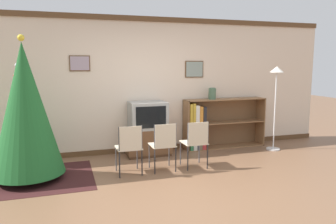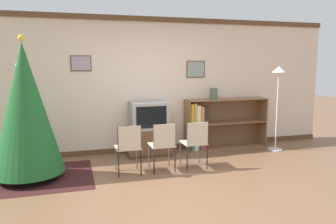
# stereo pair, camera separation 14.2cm
# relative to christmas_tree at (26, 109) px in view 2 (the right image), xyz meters

# --- Properties ---
(ground_plane) EXTENTS (24.00, 24.00, 0.00)m
(ground_plane) POSITION_rel_christmas_tree_xyz_m (1.99, -1.06, -1.10)
(ground_plane) COLOR brown
(wall_back) EXTENTS (8.44, 0.11, 2.70)m
(wall_back) POSITION_rel_christmas_tree_xyz_m (1.99, 1.14, 0.25)
(wall_back) COLOR beige
(wall_back) RESTS_ON ground_plane
(area_rug) EXTENTS (1.91, 1.50, 0.01)m
(area_rug) POSITION_rel_christmas_tree_xyz_m (-0.00, -0.00, -1.10)
(area_rug) COLOR #381919
(area_rug) RESTS_ON ground_plane
(christmas_tree) EXTENTS (1.07, 1.07, 2.20)m
(christmas_tree) POSITION_rel_christmas_tree_xyz_m (0.00, 0.00, 0.00)
(christmas_tree) COLOR maroon
(christmas_tree) RESTS_ON area_rug
(tv_console) EXTENTS (0.86, 0.53, 0.53)m
(tv_console) POSITION_rel_christmas_tree_xyz_m (2.10, 0.80, -0.84)
(tv_console) COLOR #4C311E
(tv_console) RESTS_ON ground_plane
(television) EXTENTS (0.71, 0.51, 0.53)m
(television) POSITION_rel_christmas_tree_xyz_m (2.10, 0.80, -0.31)
(television) COLOR #9E9E99
(television) RESTS_ON tv_console
(folding_chair_left) EXTENTS (0.40, 0.40, 0.82)m
(folding_chair_left) POSITION_rel_christmas_tree_xyz_m (1.52, -0.26, -0.63)
(folding_chair_left) COLOR beige
(folding_chair_left) RESTS_ON ground_plane
(folding_chair_center) EXTENTS (0.40, 0.40, 0.82)m
(folding_chair_center) POSITION_rel_christmas_tree_xyz_m (2.10, -0.26, -0.63)
(folding_chair_center) COLOR beige
(folding_chair_center) RESTS_ON ground_plane
(folding_chair_right) EXTENTS (0.40, 0.40, 0.82)m
(folding_chair_right) POSITION_rel_christmas_tree_xyz_m (2.67, -0.26, -0.63)
(folding_chair_right) COLOR beige
(folding_chair_right) RESTS_ON ground_plane
(bookshelf) EXTENTS (1.78, 0.36, 1.05)m
(bookshelf) POSITION_rel_christmas_tree_xyz_m (3.49, 0.90, -0.60)
(bookshelf) COLOR olive
(bookshelf) RESTS_ON ground_plane
(vase) EXTENTS (0.16, 0.16, 0.24)m
(vase) POSITION_rel_christmas_tree_xyz_m (3.51, 0.90, 0.06)
(vase) COLOR #47664C
(vase) RESTS_ON bookshelf
(standing_lamp) EXTENTS (0.28, 0.28, 1.73)m
(standing_lamp) POSITION_rel_christmas_tree_xyz_m (4.70, 0.39, 0.22)
(standing_lamp) COLOR silver
(standing_lamp) RESTS_ON ground_plane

